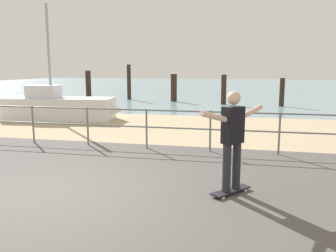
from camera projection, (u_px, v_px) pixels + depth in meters
ground_plane at (24, 221)px, 4.83m from camera, size 24.00×10.00×0.04m
beach_strip at (161, 127)px, 12.53m from camera, size 24.00×6.00×0.04m
sea_surface at (219, 86)px, 39.49m from camera, size 72.00×50.00×0.04m
railing_fence at (87, 120)px, 9.40m from camera, size 13.31×0.05×1.05m
sailboat at (63, 107)px, 14.14m from camera, size 5.04×1.87×4.57m
skateboard at (231, 191)px, 5.84m from camera, size 0.66×0.75×0.08m
skateboarder at (233, 135)px, 5.68m from camera, size 0.98×1.18×1.65m
groyne_post_0 at (88, 84)px, 24.17m from camera, size 0.37×0.37×1.90m
groyne_post_1 at (129, 82)px, 22.95m from camera, size 0.26×0.26×2.30m
groyne_post_2 at (174, 88)px, 21.69m from camera, size 0.39×0.39×1.71m
groyne_post_3 at (224, 90)px, 19.89m from camera, size 0.30×0.30×1.71m
groyne_post_4 at (282, 92)px, 18.88m from camera, size 0.27×0.27×1.55m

